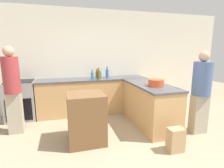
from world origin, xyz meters
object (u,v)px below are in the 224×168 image
at_px(vinegar_bottle_clear, 102,74).
at_px(paper_bag, 176,140).
at_px(island_table, 86,118).
at_px(water_bottle_blue, 107,73).
at_px(range_oven, 21,100).
at_px(person_by_range, 12,87).
at_px(olive_oil_bottle, 99,75).
at_px(mixing_bowl, 156,83).
at_px(person_at_peninsula, 201,90).
at_px(dish_soap_bottle, 92,75).
at_px(hot_sauce_bottle, 97,74).

distance_m(vinegar_bottle_clear, paper_bag, 2.57).
height_order(island_table, water_bottle_blue, water_bottle_blue).
height_order(range_oven, person_by_range, person_by_range).
height_order(olive_oil_bottle, person_by_range, person_by_range).
bearing_deg(mixing_bowl, olive_oil_bottle, 129.51).
bearing_deg(olive_oil_bottle, person_at_peninsula, -42.48).
relative_size(range_oven, dish_soap_bottle, 3.81).
distance_m(dish_soap_bottle, person_at_peninsula, 2.45).
xyz_separation_m(island_table, mixing_bowl, (1.46, 0.15, 0.54)).
bearing_deg(dish_soap_bottle, water_bottle_blue, 16.66).
distance_m(range_oven, dish_soap_bottle, 1.79).
bearing_deg(hot_sauce_bottle, paper_bag, -70.37).
distance_m(vinegar_bottle_clear, dish_soap_bottle, 0.40).
xyz_separation_m(island_table, person_at_peninsula, (2.21, -0.25, 0.43)).
height_order(mixing_bowl, paper_bag, mixing_bowl).
distance_m(dish_soap_bottle, person_by_range, 1.77).
distance_m(vinegar_bottle_clear, person_by_range, 2.15).
bearing_deg(paper_bag, vinegar_bottle_clear, 106.95).
xyz_separation_m(person_by_range, paper_bag, (2.66, -1.43, -0.75)).
distance_m(island_table, vinegar_bottle_clear, 1.82).
bearing_deg(island_table, olive_oil_bottle, 69.05).
relative_size(dish_soap_bottle, person_by_range, 0.14).
distance_m(island_table, mixing_bowl, 1.56).
height_order(vinegar_bottle_clear, person_by_range, person_by_range).
xyz_separation_m(water_bottle_blue, person_by_range, (-2.07, -0.75, -0.09)).
height_order(person_by_range, paper_bag, person_by_range).
xyz_separation_m(olive_oil_bottle, paper_bag, (0.85, -2.03, -0.83)).
distance_m(island_table, hot_sauce_bottle, 1.79).
relative_size(dish_soap_bottle, person_at_peninsula, 0.15).
height_order(water_bottle_blue, hot_sauce_bottle, water_bottle_blue).
bearing_deg(water_bottle_blue, paper_bag, -74.92).
bearing_deg(olive_oil_bottle, vinegar_bottle_clear, 64.57).
bearing_deg(hot_sauce_bottle, water_bottle_blue, -31.60).
xyz_separation_m(island_table, hot_sauce_bottle, (0.52, 1.62, 0.56)).
xyz_separation_m(range_oven, person_by_range, (0.04, -0.78, 0.48)).
height_order(olive_oil_bottle, dish_soap_bottle, olive_oil_bottle).
bearing_deg(vinegar_bottle_clear, water_bottle_blue, -49.81).
bearing_deg(water_bottle_blue, olive_oil_bottle, -149.17).
bearing_deg(olive_oil_bottle, person_by_range, -161.69).
xyz_separation_m(olive_oil_bottle, dish_soap_bottle, (-0.15, 0.03, -0.02)).
distance_m(range_oven, mixing_bowl, 3.15).
bearing_deg(paper_bag, dish_soap_bottle, 115.90).
bearing_deg(dish_soap_bottle, paper_bag, -64.10).
xyz_separation_m(range_oven, island_table, (1.35, -1.49, -0.01)).
distance_m(range_oven, person_at_peninsula, 3.98).
bearing_deg(person_by_range, island_table, -28.64).
xyz_separation_m(mixing_bowl, dish_soap_bottle, (-1.10, 1.19, 0.03)).
relative_size(island_table, vinegar_bottle_clear, 3.77).
distance_m(range_oven, paper_bag, 3.50).
height_order(mixing_bowl, hot_sauce_bottle, hot_sauce_bottle).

